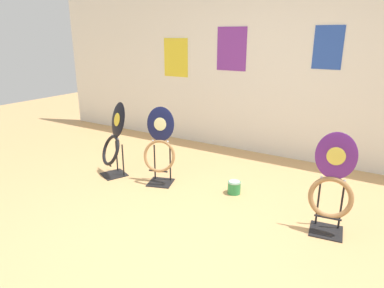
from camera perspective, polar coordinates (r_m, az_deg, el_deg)
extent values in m
plane|color=tan|center=(3.22, -3.47, -14.02)|extent=(14.00, 14.00, 0.00)
cube|color=silver|center=(4.99, 13.15, 12.74)|extent=(8.00, 0.06, 2.60)
cube|color=#284CAD|center=(4.76, 21.73, 14.70)|extent=(0.36, 0.01, 0.53)
cube|color=purple|center=(5.17, 6.61, 15.45)|extent=(0.46, 0.01, 0.62)
cube|color=yellow|center=(5.66, -2.72, 14.19)|extent=(0.45, 0.01, 0.60)
cube|color=black|center=(4.14, -5.25, -6.41)|extent=(0.35, 0.35, 0.01)
cylinder|color=black|center=(4.17, -6.23, -2.99)|extent=(0.02, 0.02, 0.43)
cylinder|color=black|center=(4.11, -3.64, -3.22)|extent=(0.02, 0.02, 0.43)
cylinder|color=black|center=(4.01, -5.66, -4.51)|extent=(0.22, 0.09, 0.02)
torus|color=#9E7042|center=(4.00, -5.48, -2.01)|extent=(0.41, 0.26, 0.37)
ellipsoid|color=#141942|center=(3.96, -5.27, 3.34)|extent=(0.34, 0.18, 0.40)
ellipsoid|color=beige|center=(3.95, -5.35, 3.31)|extent=(0.15, 0.07, 0.15)
sphere|color=silver|center=(4.02, -6.53, 0.57)|extent=(0.02, 0.02, 0.02)
sphere|color=silver|center=(3.97, -4.07, 0.40)|extent=(0.02, 0.02, 0.02)
cube|color=black|center=(4.47, -12.85, -4.97)|extent=(0.37, 0.37, 0.01)
cylinder|color=black|center=(4.51, -12.43, -1.91)|extent=(0.02, 0.02, 0.40)
cylinder|color=black|center=(4.34, -11.42, -2.63)|extent=(0.02, 0.02, 0.40)
cylinder|color=black|center=(4.38, -13.92, -3.17)|extent=(0.21, 0.11, 0.02)
torus|color=black|center=(4.35, -13.39, -1.02)|extent=(0.43, 0.33, 0.37)
ellipsoid|color=black|center=(4.29, -12.22, 3.98)|extent=(0.38, 0.26, 0.43)
ellipsoid|color=yellow|center=(4.28, -12.42, 4.00)|extent=(0.17, 0.11, 0.16)
sphere|color=silver|center=(4.41, -13.17, 1.44)|extent=(0.02, 0.02, 0.02)
sphere|color=silver|center=(4.24, -12.16, 0.84)|extent=(0.02, 0.02, 0.02)
cube|color=black|center=(3.40, 21.42, -13.36)|extent=(0.31, 0.31, 0.01)
cylinder|color=black|center=(3.38, 20.26, -9.18)|extent=(0.02, 0.02, 0.43)
cylinder|color=black|center=(3.38, 23.60, -9.59)|extent=(0.02, 0.02, 0.43)
cylinder|color=black|center=(3.25, 21.69, -11.34)|extent=(0.22, 0.05, 0.02)
torus|color=#9E7042|center=(3.23, 22.08, -8.29)|extent=(0.39, 0.18, 0.37)
ellipsoid|color=#60237F|center=(3.14, 22.89, -1.84)|extent=(0.34, 0.09, 0.42)
ellipsoid|color=#E5CC4C|center=(3.13, 22.88, -1.90)|extent=(0.15, 0.04, 0.16)
sphere|color=silver|center=(3.20, 20.77, -5.21)|extent=(0.02, 0.02, 0.02)
sphere|color=silver|center=(3.20, 24.11, -5.62)|extent=(0.02, 0.02, 0.02)
cylinder|color=#2D8E4C|center=(3.87, 7.04, -7.19)|extent=(0.14, 0.14, 0.14)
torus|color=silver|center=(3.85, 7.07, -6.31)|extent=(0.15, 0.15, 0.01)
cylinder|color=#B2B2B7|center=(3.84, 7.08, -6.21)|extent=(0.13, 0.13, 0.00)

